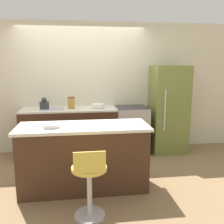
% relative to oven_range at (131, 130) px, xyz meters
% --- Properties ---
extents(ground_plane, '(14.00, 14.00, 0.00)m').
position_rel_oven_range_xyz_m(ground_plane, '(-0.96, -0.32, -0.47)').
color(ground_plane, '#8E704C').
extents(wall_back, '(8.00, 0.06, 2.60)m').
position_rel_oven_range_xyz_m(wall_back, '(-0.96, 0.33, 0.83)').
color(wall_back, beige).
rests_on(wall_back, ground_plane).
extents(back_counter, '(1.81, 0.61, 0.94)m').
position_rel_oven_range_xyz_m(back_counter, '(-1.23, 0.00, -0.00)').
color(back_counter, '#422819').
rests_on(back_counter, ground_plane).
extents(kitchen_island, '(1.83, 0.69, 0.93)m').
position_rel_oven_range_xyz_m(kitchen_island, '(-0.98, -1.38, -0.00)').
color(kitchen_island, '#422819').
rests_on(kitchen_island, ground_plane).
extents(oven_range, '(0.63, 0.62, 0.94)m').
position_rel_oven_range_xyz_m(oven_range, '(0.00, 0.00, 0.00)').
color(oven_range, '#B7B2A8').
rests_on(oven_range, ground_plane).
extents(refrigerator, '(0.69, 0.66, 1.75)m').
position_rel_oven_range_xyz_m(refrigerator, '(0.76, -0.01, 0.41)').
color(refrigerator, olive).
rests_on(refrigerator, ground_plane).
extents(stool_chair, '(0.41, 0.41, 0.86)m').
position_rel_oven_range_xyz_m(stool_chair, '(-0.94, -2.13, -0.03)').
color(stool_chair, '#B7B7BC').
rests_on(stool_chair, ground_plane).
extents(kettle, '(0.18, 0.18, 0.22)m').
position_rel_oven_range_xyz_m(kettle, '(-1.69, 0.02, 0.56)').
color(kettle, '#333338').
rests_on(kettle, back_counter).
extents(mixing_bowl, '(0.25, 0.25, 0.07)m').
position_rel_oven_range_xyz_m(mixing_bowl, '(-0.66, 0.02, 0.51)').
color(mixing_bowl, white).
rests_on(mixing_bowl, back_counter).
extents(canister_jar, '(0.14, 0.14, 0.22)m').
position_rel_oven_range_xyz_m(canister_jar, '(-1.18, 0.02, 0.58)').
color(canister_jar, '#B77F33').
rests_on(canister_jar, back_counter).
extents(fruit_bowl, '(0.23, 0.23, 0.05)m').
position_rel_oven_range_xyz_m(fruit_bowl, '(-1.42, -1.44, 0.49)').
color(fruit_bowl, white).
rests_on(fruit_bowl, kitchen_island).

